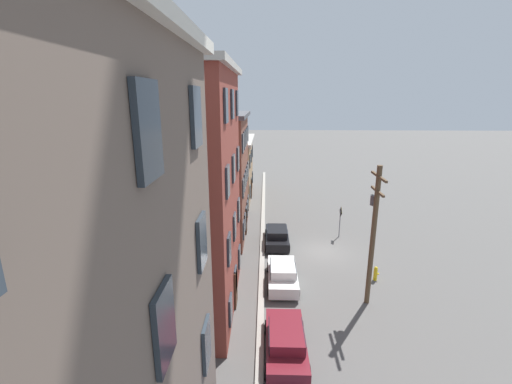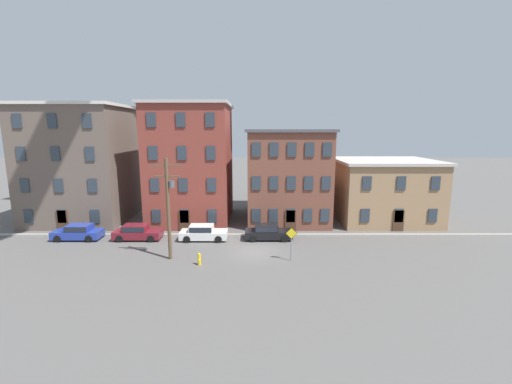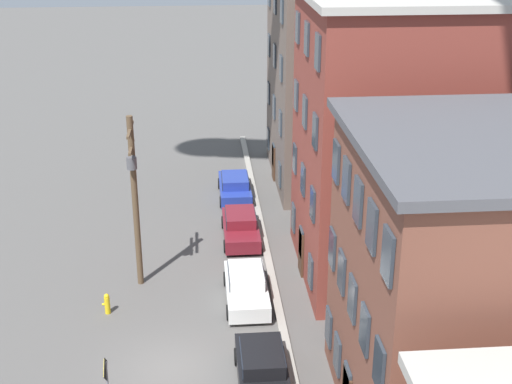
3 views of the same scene
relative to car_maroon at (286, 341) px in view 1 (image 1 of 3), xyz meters
name	(u,v)px [view 1 (image 1 of 3)]	position (x,y,z in m)	size (l,w,h in m)	color
ground_plane	(320,251)	(11.09, -3.31, -0.75)	(200.00, 200.00, 0.00)	#565451
kerb_strip	(262,250)	(11.09, 1.19, -0.67)	(56.00, 0.36, 0.16)	#9E998E
apartment_midblock	(140,194)	(3.94, 7.62, 5.81)	(9.03, 10.36, 13.09)	brown
apartment_far	(178,175)	(14.75, 8.40, 4.41)	(9.22, 11.93, 10.28)	brown
apartment_annex	(212,168)	(25.76, 7.20, 2.74)	(10.80, 9.54, 6.94)	#9E7A56
car_maroon	(286,341)	(0.00, 0.00, 0.00)	(4.40, 1.92, 1.43)	maroon
car_white	(283,273)	(6.25, -0.14, 0.00)	(4.40, 1.92, 1.43)	silver
car_black	(277,236)	(12.35, 0.02, 0.00)	(4.40, 1.92, 1.43)	black
caution_sign	(340,217)	(14.01, -5.34, 1.06)	(0.92, 0.08, 2.72)	slate
utility_pole	(374,229)	(4.40, -4.96, 3.82)	(2.40, 0.44, 8.11)	brown
fire_hydrant	(376,273)	(6.88, -6.21, -0.27)	(0.24, 0.34, 0.96)	yellow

